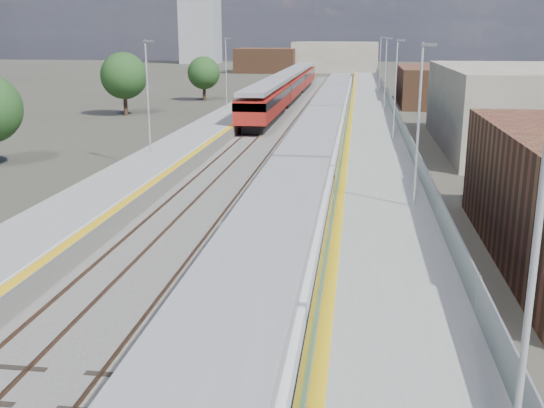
# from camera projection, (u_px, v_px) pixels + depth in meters

# --- Properties ---
(ground) EXTENTS (320.00, 320.00, 0.00)m
(ground) POSITION_uv_depth(u_px,v_px,m) (315.00, 135.00, 57.96)
(ground) COLOR #47443A
(ground) RESTS_ON ground
(ballast_bed) EXTENTS (10.50, 155.00, 0.06)m
(ballast_bed) POSITION_uv_depth(u_px,v_px,m) (293.00, 130.00, 60.63)
(ballast_bed) COLOR #565451
(ballast_bed) RESTS_ON ground
(tracks) EXTENTS (8.96, 160.00, 0.17)m
(tracks) POSITION_uv_depth(u_px,v_px,m) (301.00, 127.00, 62.14)
(tracks) COLOR #4C3323
(tracks) RESTS_ON ground
(platform_right) EXTENTS (4.70, 155.00, 8.52)m
(platform_right) POSITION_uv_depth(u_px,v_px,m) (373.00, 126.00, 59.52)
(platform_right) COLOR slate
(platform_right) RESTS_ON ground
(platform_left) EXTENTS (4.30, 155.00, 8.52)m
(platform_left) POSITION_uv_depth(u_px,v_px,m) (223.00, 123.00, 61.37)
(platform_left) COLOR slate
(platform_left) RESTS_ON ground
(buildings) EXTENTS (72.00, 185.50, 40.00)m
(buildings) POSITION_uv_depth(u_px,v_px,m) (262.00, 25.00, 142.33)
(buildings) COLOR brown
(buildings) RESTS_ON ground
(green_train) EXTENTS (2.89, 80.56, 3.19)m
(green_train) POSITION_uv_depth(u_px,v_px,m) (325.00, 128.00, 46.57)
(green_train) COLOR black
(green_train) RESTS_ON ground
(red_train) EXTENTS (3.03, 61.35, 3.82)m
(red_train) POSITION_uv_depth(u_px,v_px,m) (288.00, 85.00, 84.40)
(red_train) COLOR black
(red_train) RESTS_ON ground
(tree_b) EXTENTS (5.14, 5.14, 6.97)m
(tree_b) POSITION_uv_depth(u_px,v_px,m) (124.00, 76.00, 70.32)
(tree_b) COLOR #382619
(tree_b) RESTS_ON ground
(tree_c) EXTENTS (4.39, 4.39, 5.95)m
(tree_c) POSITION_uv_depth(u_px,v_px,m) (204.00, 73.00, 86.24)
(tree_c) COLOR #382619
(tree_c) RESTS_ON ground
(tree_d) EXTENTS (4.21, 4.21, 5.71)m
(tree_d) POSITION_uv_depth(u_px,v_px,m) (526.00, 81.00, 73.38)
(tree_d) COLOR #382619
(tree_d) RESTS_ON ground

